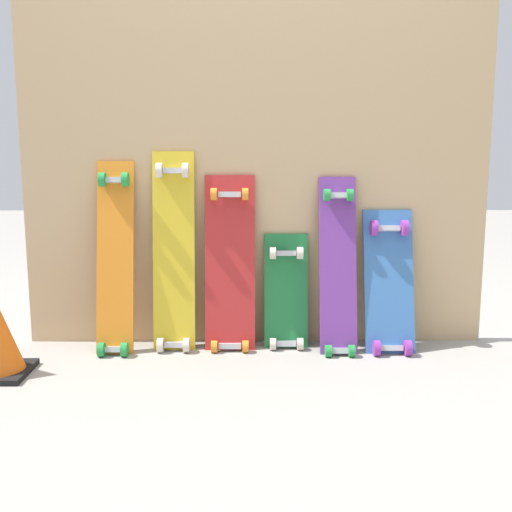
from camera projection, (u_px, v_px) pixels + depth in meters
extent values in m
plane|color=#9E9991|center=(256.00, 344.00, 3.07)|extent=(12.00, 12.00, 0.00)
cube|color=tan|center=(256.00, 172.00, 3.00)|extent=(2.16, 0.04, 1.62)
cube|color=orange|center=(115.00, 264.00, 2.95)|extent=(0.17, 0.21, 0.93)
cube|color=#B7B7BF|center=(114.00, 349.00, 2.91)|extent=(0.08, 0.04, 0.03)
cube|color=#B7B7BF|center=(115.00, 180.00, 2.93)|extent=(0.08, 0.04, 0.03)
cylinder|color=#268C3F|center=(101.00, 350.00, 2.89)|extent=(0.03, 0.06, 0.06)
cylinder|color=#268C3F|center=(124.00, 350.00, 2.89)|extent=(0.03, 0.06, 0.06)
cylinder|color=#268C3F|center=(102.00, 180.00, 2.91)|extent=(0.03, 0.06, 0.06)
cylinder|color=#268C3F|center=(125.00, 180.00, 2.92)|extent=(0.03, 0.06, 0.06)
cube|color=gold|center=(174.00, 258.00, 2.97)|extent=(0.19, 0.15, 0.97)
cube|color=#B7B7BF|center=(174.00, 345.00, 2.97)|extent=(0.09, 0.04, 0.03)
cube|color=#B7B7BF|center=(173.00, 171.00, 2.93)|extent=(0.09, 0.04, 0.03)
cylinder|color=beige|center=(160.00, 345.00, 2.95)|extent=(0.03, 0.07, 0.07)
cylinder|color=beige|center=(186.00, 345.00, 2.95)|extent=(0.03, 0.07, 0.07)
cylinder|color=beige|center=(159.00, 170.00, 2.91)|extent=(0.03, 0.07, 0.07)
cylinder|color=beige|center=(185.00, 170.00, 2.92)|extent=(0.03, 0.07, 0.07)
cube|color=#B22626|center=(230.00, 270.00, 2.98)|extent=(0.23, 0.15, 0.87)
cube|color=#B7B7BF|center=(230.00, 346.00, 2.97)|extent=(0.10, 0.04, 0.03)
cube|color=#B7B7BF|center=(230.00, 194.00, 2.95)|extent=(0.10, 0.04, 0.03)
cylinder|color=orange|center=(214.00, 347.00, 2.95)|extent=(0.03, 0.06, 0.06)
cylinder|color=orange|center=(245.00, 347.00, 2.95)|extent=(0.03, 0.06, 0.06)
cylinder|color=orange|center=(214.00, 194.00, 2.93)|extent=(0.03, 0.06, 0.06)
cylinder|color=orange|center=(245.00, 194.00, 2.94)|extent=(0.03, 0.06, 0.06)
cube|color=#1E7238|center=(286.00, 298.00, 3.03)|extent=(0.20, 0.12, 0.59)
cube|color=#B7B7BF|center=(286.00, 344.00, 3.00)|extent=(0.09, 0.04, 0.03)
cube|color=#B7B7BF|center=(286.00, 253.00, 3.00)|extent=(0.09, 0.04, 0.03)
cylinder|color=beige|center=(273.00, 344.00, 2.98)|extent=(0.03, 0.06, 0.06)
cylinder|color=beige|center=(300.00, 344.00, 2.98)|extent=(0.03, 0.06, 0.06)
cylinder|color=beige|center=(273.00, 253.00, 2.98)|extent=(0.03, 0.06, 0.06)
cylinder|color=beige|center=(300.00, 253.00, 2.98)|extent=(0.03, 0.06, 0.06)
cube|color=#6B338C|center=(338.00, 273.00, 2.95)|extent=(0.17, 0.22, 0.86)
cube|color=#B7B7BF|center=(339.00, 351.00, 2.91)|extent=(0.08, 0.04, 0.03)
cube|color=#B7B7BF|center=(338.00, 196.00, 2.95)|extent=(0.08, 0.04, 0.03)
cylinder|color=#268C3F|center=(328.00, 351.00, 2.89)|extent=(0.03, 0.05, 0.05)
cylinder|color=#268C3F|center=(352.00, 351.00, 2.89)|extent=(0.03, 0.05, 0.05)
cylinder|color=#268C3F|center=(327.00, 195.00, 2.93)|extent=(0.03, 0.05, 0.05)
cylinder|color=#268C3F|center=(350.00, 195.00, 2.93)|extent=(0.03, 0.05, 0.05)
cube|color=#386BAD|center=(389.00, 288.00, 2.97)|extent=(0.23, 0.21, 0.70)
cube|color=#B7B7BF|center=(391.00, 348.00, 2.92)|extent=(0.10, 0.04, 0.03)
cube|color=#B7B7BF|center=(389.00, 228.00, 2.98)|extent=(0.10, 0.04, 0.03)
cylinder|color=purple|center=(377.00, 348.00, 2.90)|extent=(0.03, 0.07, 0.07)
cylinder|color=purple|center=(408.00, 348.00, 2.90)|extent=(0.03, 0.07, 0.07)
cylinder|color=purple|center=(374.00, 228.00, 2.96)|extent=(0.03, 0.07, 0.07)
cylinder|color=purple|center=(405.00, 228.00, 2.96)|extent=(0.03, 0.07, 0.07)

